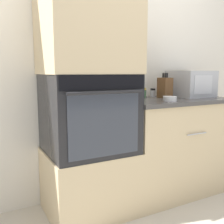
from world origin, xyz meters
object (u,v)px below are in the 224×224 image
(knife_block, at_px, (165,88))
(microwave, at_px, (190,84))
(condiment_jar_mid, at_px, (153,93))
(bowl, at_px, (170,99))
(condiment_jar_near, at_px, (144,93))
(wall_oven, at_px, (89,113))

(knife_block, bearing_deg, microwave, -4.40)
(knife_block, xyz_separation_m, condiment_jar_mid, (-0.03, 0.15, -0.06))
(bowl, bearing_deg, condiment_jar_near, 94.35)
(microwave, height_order, bowl, microwave)
(wall_oven, relative_size, microwave, 1.76)
(wall_oven, distance_m, knife_block, 0.87)
(condiment_jar_mid, bearing_deg, condiment_jar_near, -157.93)
(bowl, bearing_deg, wall_oven, 166.71)
(wall_oven, relative_size, condiment_jar_near, 6.96)
(knife_block, relative_size, condiment_jar_near, 2.48)
(microwave, distance_m, condiment_jar_mid, 0.39)
(knife_block, height_order, bowl, knife_block)
(microwave, distance_m, knife_block, 0.31)
(microwave, height_order, condiment_jar_mid, microwave)
(knife_block, bearing_deg, condiment_jar_mid, 101.30)
(condiment_jar_near, xyz_separation_m, condiment_jar_mid, (0.15, 0.06, -0.01))
(wall_oven, relative_size, knife_block, 2.80)
(wall_oven, xyz_separation_m, knife_block, (0.85, 0.10, 0.18))
(condiment_jar_near, distance_m, condiment_jar_mid, 0.16)
(microwave, relative_size, knife_block, 1.60)
(wall_oven, distance_m, microwave, 1.18)
(condiment_jar_mid, bearing_deg, wall_oven, -163.16)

